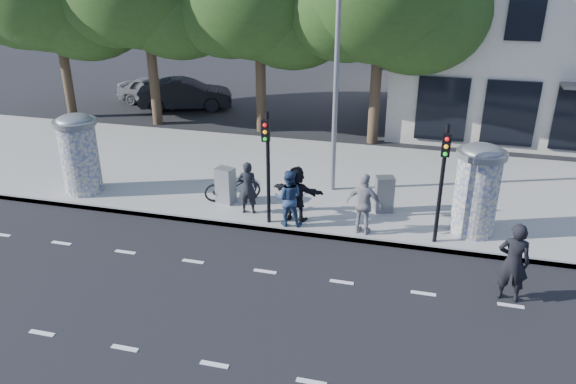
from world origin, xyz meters
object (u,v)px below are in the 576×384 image
(traffic_pole_near, at_px, (267,157))
(ped_b, at_px, (248,188))
(ad_column_right, at_px, (477,187))
(street_lamp, at_px, (337,50))
(car_left, at_px, (156,90))
(ped_e, at_px, (364,204))
(bicycle, at_px, (232,186))
(cabinet_left, at_px, (225,185))
(man_road, at_px, (513,262))
(ped_c, at_px, (288,198))
(ped_f, at_px, (296,194))
(car_mid, at_px, (186,94))
(traffic_pole_far, at_px, (443,173))
(cabinet_right, at_px, (384,194))
(ad_column_left, at_px, (79,152))

(traffic_pole_near, distance_m, ped_b, 1.57)
(ad_column_right, xyz_separation_m, traffic_pole_near, (-5.80, -0.91, 0.69))
(street_lamp, height_order, car_left, street_lamp)
(ped_e, distance_m, car_left, 17.15)
(bicycle, relative_size, cabinet_left, 1.55)
(traffic_pole_near, relative_size, street_lamp, 0.42)
(man_road, bearing_deg, ad_column_right, -69.43)
(street_lamp, bearing_deg, ped_e, -63.38)
(traffic_pole_near, height_order, ped_c, traffic_pole_near)
(ped_c, bearing_deg, cabinet_left, -31.43)
(ped_f, xyz_separation_m, cabinet_left, (-2.46, 0.64, -0.27))
(ped_f, relative_size, car_mid, 0.37)
(street_lamp, height_order, ped_c, street_lamp)
(street_lamp, distance_m, ped_c, 4.77)
(bicycle, distance_m, car_left, 13.35)
(traffic_pole_far, distance_m, man_road, 2.99)
(traffic_pole_near, relative_size, cabinet_right, 2.99)
(ad_column_left, relative_size, ped_c, 1.56)
(car_mid, bearing_deg, street_lamp, -153.19)
(traffic_pole_near, xyz_separation_m, man_road, (6.53, -2.10, -1.23))
(traffic_pole_near, xyz_separation_m, cabinet_left, (-1.71, 1.05, -1.50))
(ped_b, distance_m, ped_e, 3.62)
(street_lamp, bearing_deg, ped_f, -104.99)
(traffic_pole_near, bearing_deg, bicycle, 141.00)
(man_road, bearing_deg, ad_column_left, -5.14)
(ped_b, xyz_separation_m, cabinet_left, (-0.92, 0.53, -0.25))
(ped_e, height_order, car_mid, ped_e)
(ad_column_right, relative_size, ped_e, 1.46)
(ad_column_left, relative_size, ad_column_right, 1.00)
(traffic_pole_near, xyz_separation_m, car_left, (-9.54, 11.97, -1.53))
(bicycle, relative_size, car_left, 0.44)
(ped_e, bearing_deg, car_mid, -34.05)
(street_lamp, height_order, ped_b, street_lamp)
(ad_column_right, distance_m, traffic_pole_far, 1.52)
(ad_column_right, relative_size, bicycle, 1.47)
(man_road, bearing_deg, cabinet_right, -41.66)
(ped_e, relative_size, man_road, 0.90)
(ped_f, xyz_separation_m, car_mid, (-8.39, 10.99, -0.24))
(car_mid, bearing_deg, ad_column_right, -147.74)
(ped_e, xyz_separation_m, cabinet_left, (-4.51, 0.99, -0.32))
(ad_column_right, relative_size, car_mid, 0.58)
(bicycle, bearing_deg, traffic_pole_near, -155.17)
(bicycle, bearing_deg, street_lamp, -88.14)
(cabinet_left, bearing_deg, car_left, 141.01)
(ped_b, bearing_deg, cabinet_left, -39.73)
(traffic_pole_near, xyz_separation_m, ped_b, (-0.80, 0.52, -1.25))
(traffic_pole_far, height_order, street_lamp, street_lamp)
(traffic_pole_far, height_order, cabinet_left, traffic_pole_far)
(ped_c, bearing_deg, cabinet_right, -157.00)
(ped_c, relative_size, car_mid, 0.37)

